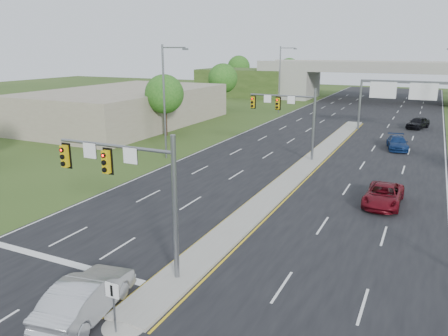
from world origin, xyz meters
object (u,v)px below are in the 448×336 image
Objects in this scene: car_silver at (86,296)px; car_far_c at (418,123)px; keep_right_sign at (113,299)px; signal_mast_far at (291,112)px; overpass at (381,84)px; sign_gantry at (405,92)px; car_far_b at (397,143)px; signal_mast_near at (132,179)px; car_far_a at (383,195)px.

car_far_c is at bearing -110.55° from car_silver.
keep_right_sign is 54.32m from car_far_c.
signal_mast_far is 29.21m from car_silver.
overpass is at bearing 87.65° from signal_mast_far.
car_silver is (-8.51, -48.95, -4.37)m from sign_gantry.
signal_mast_far is at bearing -114.11° from sign_gantry.
car_far_b is (8.86, 38.20, -0.15)m from car_silver.
signal_mast_near reaches higher than car_far_b.
signal_mast_far is 1.36× the size of car_far_a.
overpass reaches higher than keep_right_sign.
keep_right_sign is 0.45× the size of car_far_b.
signal_mast_far is 21.91m from sign_gantry.
car_far_c is at bearing 89.89° from car_far_a.
signal_mast_near reaches higher than car_silver.
sign_gantry is (8.95, 44.99, 0.51)m from signal_mast_near.
overpass is 17.52× the size of car_far_c.
car_far_b is (7.03, 38.70, -0.79)m from keep_right_sign.
car_far_c is (1.47, 14.95, 0.07)m from car_far_b.
signal_mast_far is 13.71m from car_far_b.
signal_mast_near is at bearing -115.09° from car_far_b.
sign_gantry is 2.54× the size of car_far_c.
signal_mast_near is 18.49m from car_far_a.
signal_mast_far is at bearing -92.35° from overpass.
signal_mast_far is 0.09× the size of overpass.
signal_mast_near is at bearing 116.94° from keep_right_sign.
car_far_a is at bearing -83.30° from overpass.
signal_mast_near is at bearing -121.89° from car_far_a.
car_far_a is 34.11m from car_far_c.
keep_right_sign is 84.55m from overpass.
signal_mast_near is 1.53× the size of car_far_c.
overpass is (0.00, 84.53, 2.04)m from keep_right_sign.
keep_right_sign is 0.43× the size of car_far_a.
overpass is (-6.68, 35.08, -1.69)m from sign_gantry.
car_far_c is at bearing 77.66° from signal_mast_near.
keep_right_sign is 21.00m from car_far_a.
sign_gantry is 30.25m from car_far_a.
overpass reaches higher than car_far_c.
car_silver is at bearing -83.68° from signal_mast_near.
car_far_a is at bearing -71.79° from car_far_c.
sign_gantry is at bearing -93.69° from car_far_c.
overpass is at bearing 100.79° from sign_gantry.
signal_mast_far is at bearing 136.32° from car_far_a.
sign_gantry is (8.95, 19.99, 0.51)m from signal_mast_far.
sign_gantry is 2.24× the size of car_far_a.
signal_mast_near is 80.11m from overpass.
keep_right_sign is 39.34m from car_far_b.
car_silver is at bearing 164.66° from keep_right_sign.
overpass is at bearing 88.83° from car_far_b.
car_far_a is (9.89, 15.10, -3.99)m from signal_mast_near.
car_far_a reaches higher than car_far_b.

